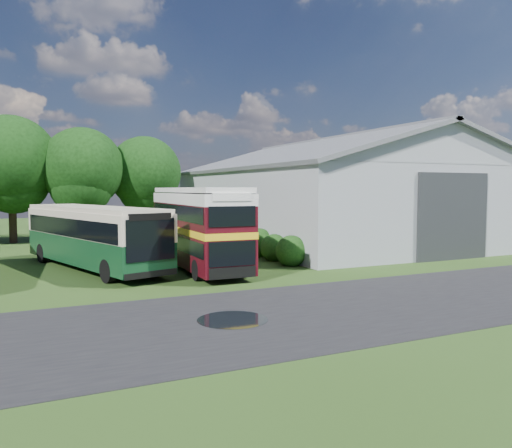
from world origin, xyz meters
TOP-DOWN VIEW (x-y plane):
  - ground at (0.00, 0.00)m, footprint 120.00×120.00m
  - asphalt_road at (3.00, -3.00)m, footprint 60.00×8.00m
  - puddle at (-1.50, -3.00)m, footprint 2.20×2.20m
  - storage_shed at (15.00, 15.98)m, footprint 18.80×24.80m
  - tree_mid at (-8.00, 24.80)m, footprint 6.80×6.80m
  - tree_right_a at (-3.00, 23.80)m, footprint 6.26×6.26m
  - tree_right_b at (2.00, 24.60)m, footprint 5.98×5.98m
  - shrub_front at (5.60, 6.00)m, footprint 1.70×1.70m
  - shrub_mid at (5.60, 8.00)m, footprint 1.60×1.60m
  - shrub_back at (5.60, 10.00)m, footprint 1.80×1.80m
  - bus_green_single at (-4.09, 9.24)m, footprint 5.88×11.83m
  - bus_maroon_double at (0.78, 7.08)m, footprint 2.66×9.68m

SIDE VIEW (x-z plane):
  - ground at x=0.00m, z-range 0.00..0.00m
  - asphalt_road at x=3.00m, z-range -0.01..0.01m
  - puddle at x=-1.50m, z-range -0.01..0.01m
  - shrub_front at x=5.60m, z-range -0.85..0.85m
  - shrub_mid at x=5.60m, z-range -0.80..0.80m
  - shrub_back at x=5.60m, z-range -0.90..0.90m
  - bus_green_single at x=-4.09m, z-range 0.10..3.29m
  - bus_maroon_double at x=0.78m, z-range 0.00..4.14m
  - storage_shed at x=15.00m, z-range 0.09..8.24m
  - tree_right_b at x=2.00m, z-range 1.21..9.66m
  - tree_right_a at x=-3.00m, z-range 1.27..10.10m
  - tree_mid at x=-8.00m, z-range 1.38..10.98m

